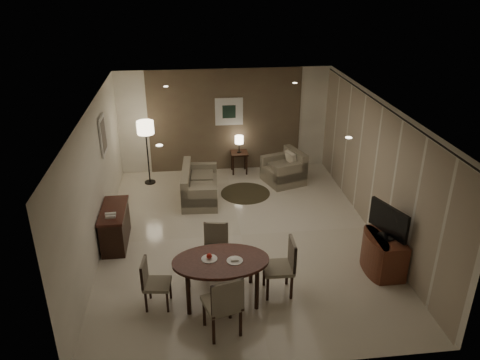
{
  "coord_description": "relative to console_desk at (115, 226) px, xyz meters",
  "views": [
    {
      "loc": [
        -0.99,
        -8.17,
        5.03
      ],
      "look_at": [
        0.0,
        0.2,
        1.15
      ],
      "focal_mm": 35.0,
      "sensor_mm": 36.0,
      "label": 1
    }
  ],
  "objects": [
    {
      "name": "armchair",
      "position": [
        3.86,
        2.43,
        0.03
      ],
      "size": [
        1.11,
        1.14,
        0.81
      ],
      "primitive_type": null,
      "rotation": [
        0.0,
        0.0,
        -1.25
      ],
      "color": "gray",
      "rests_on": "floor"
    },
    {
      "name": "fruit_apple",
      "position": [
        1.75,
        -1.87,
        0.42
      ],
      "size": [
        0.09,
        0.09,
        0.09
      ],
      "primitive_type": "sphere",
      "color": "red",
      "rests_on": "plate_a"
    },
    {
      "name": "curtain_rod",
      "position": [
        5.17,
        0.0,
        2.27
      ],
      "size": [
        0.03,
        6.8,
        0.03
      ],
      "primitive_type": "cylinder",
      "rotation": [
        1.57,
        0.0,
        0.0
      ],
      "color": "black",
      "rests_on": "wall_right"
    },
    {
      "name": "chair_near",
      "position": [
        1.88,
        -2.7,
        0.15
      ],
      "size": [
        0.63,
        0.63,
        1.05
      ],
      "primitive_type": null,
      "rotation": [
        0.0,
        0.0,
        3.42
      ],
      "color": "gray",
      "rests_on": "floor"
    },
    {
      "name": "chair_far",
      "position": [
        1.88,
        -1.26,
        0.09
      ],
      "size": [
        0.52,
        0.52,
        0.92
      ],
      "primitive_type": null,
      "rotation": [
        0.0,
        0.0,
        -0.18
      ],
      "color": "gray",
      "rests_on": "floor"
    },
    {
      "name": "room_shell",
      "position": [
        2.49,
        0.4,
        0.98
      ],
      "size": [
        5.5,
        7.0,
        2.7
      ],
      "color": "beige",
      "rests_on": "ground"
    },
    {
      "name": "napkin",
      "position": [
        2.15,
        -1.97,
        0.39
      ],
      "size": [
        0.12,
        0.08,
        0.03
      ],
      "primitive_type": "cube",
      "color": "white",
      "rests_on": "plate_b"
    },
    {
      "name": "plate_b",
      "position": [
        2.15,
        -1.97,
        0.37
      ],
      "size": [
        0.26,
        0.26,
        0.02
      ],
      "primitive_type": "cylinder",
      "color": "white",
      "rests_on": "dining_table"
    },
    {
      "name": "round_rug",
      "position": [
        2.82,
        1.9,
        -0.37
      ],
      "size": [
        1.19,
        1.19,
        0.01
      ],
      "primitive_type": "cylinder",
      "color": "#403A23",
      "rests_on": "floor"
    },
    {
      "name": "table_lamp",
      "position": [
        2.82,
        3.2,
        0.44
      ],
      "size": [
        0.22,
        0.22,
        0.5
      ],
      "primitive_type": null,
      "color": "#FFEAC1",
      "rests_on": "side_table"
    },
    {
      "name": "console_desk",
      "position": [
        0.0,
        0.0,
        0.0
      ],
      "size": [
        0.48,
        1.2,
        0.75
      ],
      "primitive_type": null,
      "color": "#4A2117",
      "rests_on": "floor"
    },
    {
      "name": "flat_tv",
      "position": [
        4.87,
        -1.5,
        0.65
      ],
      "size": [
        0.36,
        0.85,
        0.6
      ],
      "primitive_type": null,
      "rotation": [
        0.0,
        0.0,
        0.35
      ],
      "color": "black",
      "rests_on": "tv_cabinet"
    },
    {
      "name": "downlight_nl",
      "position": [
        1.09,
        -1.8,
        2.31
      ],
      "size": [
        0.1,
        0.1,
        0.01
      ],
      "primitive_type": "cylinder",
      "color": "white",
      "rests_on": "ceiling"
    },
    {
      "name": "taupe_accent",
      "position": [
        2.49,
        3.48,
        0.98
      ],
      "size": [
        3.96,
        0.03,
        2.7
      ],
      "primitive_type": "cube",
      "color": "brown",
      "rests_on": "wall_back"
    },
    {
      "name": "downlight_fr",
      "position": [
        3.89,
        1.8,
        2.31
      ],
      "size": [
        0.1,
        0.1,
        0.01
      ],
      "primitive_type": "cylinder",
      "color": "white",
      "rests_on": "ceiling"
    },
    {
      "name": "chair_left",
      "position": [
        0.91,
        -1.99,
        0.05
      ],
      "size": [
        0.45,
        0.45,
        0.84
      ],
      "primitive_type": null,
      "rotation": [
        0.0,
        0.0,
        1.45
      ],
      "color": "gray",
      "rests_on": "floor"
    },
    {
      "name": "curtain_wall",
      "position": [
        5.17,
        0.0,
        0.95
      ],
      "size": [
        0.08,
        6.7,
        2.58
      ],
      "primitive_type": null,
      "color": "#BCAC92",
      "rests_on": "wall_right"
    },
    {
      "name": "sofa",
      "position": [
        1.73,
        1.79,
        0.0
      ],
      "size": [
        1.65,
        0.9,
        0.76
      ],
      "primitive_type": null,
      "rotation": [
        0.0,
        0.0,
        1.51
      ],
      "color": "gray",
      "rests_on": "floor"
    },
    {
      "name": "tv_cabinet",
      "position": [
        4.89,
        -1.5,
        -0.03
      ],
      "size": [
        0.48,
        0.9,
        0.7
      ],
      "primitive_type": null,
      "color": "brown",
      "rests_on": "floor"
    },
    {
      "name": "telephone",
      "position": [
        0.0,
        -0.3,
        0.43
      ],
      "size": [
        0.2,
        0.14,
        0.09
      ],
      "primitive_type": null,
      "color": "white",
      "rests_on": "console_desk"
    },
    {
      "name": "art_left_canvas",
      "position": [
        -0.21,
        1.2,
        1.48
      ],
      "size": [
        0.01,
        0.46,
        0.64
      ],
      "primitive_type": "cube",
      "color": "gray",
      "rests_on": "wall_left"
    },
    {
      "name": "art_back_frame",
      "position": [
        2.59,
        3.46,
        1.23
      ],
      "size": [
        0.72,
        0.03,
        0.72
      ],
      "primitive_type": "cube",
      "color": "silver",
      "rests_on": "wall_back"
    },
    {
      "name": "floor_lamp",
      "position": [
        0.49,
        2.8,
        0.44
      ],
      "size": [
        0.41,
        0.41,
        1.62
      ],
      "primitive_type": null,
      "color": "#FFE5B7",
      "rests_on": "floor"
    },
    {
      "name": "plate_a",
      "position": [
        1.75,
        -1.87,
        0.37
      ],
      "size": [
        0.26,
        0.26,
        0.02
      ],
      "primitive_type": "cylinder",
      "color": "white",
      "rests_on": "dining_table"
    },
    {
      "name": "downlight_fl",
      "position": [
        1.09,
        1.8,
        2.31
      ],
      "size": [
        0.1,
        0.1,
        0.01
      ],
      "primitive_type": "cylinder",
      "color": "white",
      "rests_on": "ceiling"
    },
    {
      "name": "chair_right",
      "position": [
        2.87,
        -1.89,
        0.12
      ],
      "size": [
        0.49,
        0.49,
        0.99
      ],
      "primitive_type": null,
      "rotation": [
        0.0,
        0.0,
        -1.59
      ],
      "color": "gray",
      "rests_on": "floor"
    },
    {
      "name": "side_table",
      "position": [
        2.82,
        3.2,
        -0.09
      ],
      "size": [
        0.44,
        0.44,
        0.56
      ],
      "primitive_type": null,
      "color": "black",
      "rests_on": "floor"
    },
    {
      "name": "dining_table",
      "position": [
        1.93,
        -1.92,
        -0.01
      ],
      "size": [
        1.57,
        0.98,
        0.73
      ],
      "primitive_type": null,
      "color": "#4A2117",
      "rests_on": "floor"
    },
    {
      "name": "art_back_canvas",
      "position": [
        2.59,
        3.44,
        1.23
      ],
      "size": [
        0.34,
        0.01,
        0.34
      ],
      "primitive_type": "cube",
      "color": "black",
      "rests_on": "wall_back"
    },
    {
      "name": "art_left_frame",
      "position": [
        -0.23,
        1.2,
        1.48
      ],
      "size": [
        0.03,
        0.6,
        0.8
      ],
      "primitive_type": "cube",
      "color": "silver",
      "rests_on": "wall_left"
    },
    {
      "name": "downlight_nr",
      "position": [
        3.89,
        -1.8,
        2.31
      ],
      "size": [
        0.1,
        0.1,
        0.01
      ],
      "primitive_type": "cylinder",
      "color": "white",
      "rests_on": "ceiling"
    }
  ]
}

